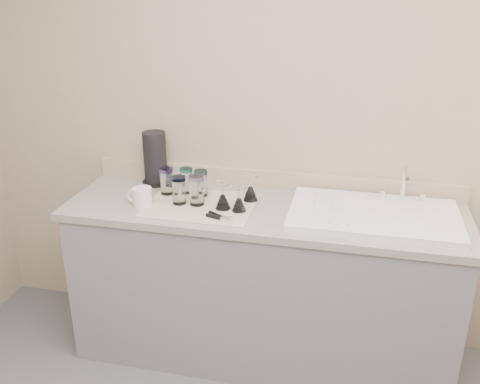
% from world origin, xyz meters
% --- Properties ---
extents(room_envelope, '(3.54, 3.50, 2.52)m').
position_xyz_m(room_envelope, '(0.00, 0.00, 1.56)').
color(room_envelope, '#515156').
rests_on(room_envelope, ground).
extents(counter_unit, '(2.06, 0.62, 0.90)m').
position_xyz_m(counter_unit, '(0.00, 1.20, 0.45)').
color(counter_unit, slate).
rests_on(counter_unit, ground).
extents(sink_unit, '(0.82, 0.50, 0.22)m').
position_xyz_m(sink_unit, '(0.55, 1.20, 0.92)').
color(sink_unit, white).
rests_on(sink_unit, counter_unit).
extents(dish_towel, '(0.55, 0.42, 0.01)m').
position_xyz_m(dish_towel, '(-0.32, 1.15, 0.90)').
color(dish_towel, beige).
rests_on(dish_towel, counter_unit).
extents(tumbler_teal, '(0.07, 0.07, 0.15)m').
position_xyz_m(tumbler_teal, '(-0.54, 1.26, 0.98)').
color(tumbler_teal, white).
rests_on(tumbler_teal, dish_towel).
extents(tumbler_cyan, '(0.07, 0.07, 0.14)m').
position_xyz_m(tumbler_cyan, '(-0.45, 1.30, 0.98)').
color(tumbler_cyan, white).
rests_on(tumbler_cyan, dish_towel).
extents(tumbler_purple, '(0.07, 0.07, 0.14)m').
position_xyz_m(tumbler_purple, '(-0.36, 1.27, 0.98)').
color(tumbler_purple, white).
rests_on(tumbler_purple, dish_towel).
extents(tumbler_blue, '(0.07, 0.07, 0.15)m').
position_xyz_m(tumbler_blue, '(-0.44, 1.15, 0.98)').
color(tumbler_blue, white).
rests_on(tumbler_blue, dish_towel).
extents(tumbler_lavender, '(0.08, 0.08, 0.16)m').
position_xyz_m(tumbler_lavender, '(-0.34, 1.15, 0.99)').
color(tumbler_lavender, white).
rests_on(tumbler_lavender, dish_towel).
extents(goblet_back_right, '(0.08, 0.08, 0.14)m').
position_xyz_m(goblet_back_right, '(-0.08, 1.27, 0.96)').
color(goblet_back_right, white).
rests_on(goblet_back_right, dish_towel).
extents(goblet_front_left, '(0.08, 0.08, 0.14)m').
position_xyz_m(goblet_front_left, '(-0.20, 1.13, 0.96)').
color(goblet_front_left, white).
rests_on(goblet_front_left, dish_towel).
extents(goblet_front_right, '(0.07, 0.07, 0.13)m').
position_xyz_m(goblet_front_right, '(-0.11, 1.13, 0.95)').
color(goblet_front_right, white).
rests_on(goblet_front_right, dish_towel).
extents(can_opener, '(0.15, 0.10, 0.02)m').
position_xyz_m(can_opener, '(-0.18, 1.01, 0.92)').
color(can_opener, silver).
rests_on(can_opener, dish_towel).
extents(white_mug, '(0.14, 0.10, 0.10)m').
position_xyz_m(white_mug, '(-0.62, 1.09, 0.95)').
color(white_mug, white).
rests_on(white_mug, counter_unit).
extents(paper_towel_roll, '(0.16, 0.16, 0.30)m').
position_xyz_m(paper_towel_roll, '(-0.67, 1.41, 1.05)').
color(paper_towel_roll, black).
rests_on(paper_towel_roll, counter_unit).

